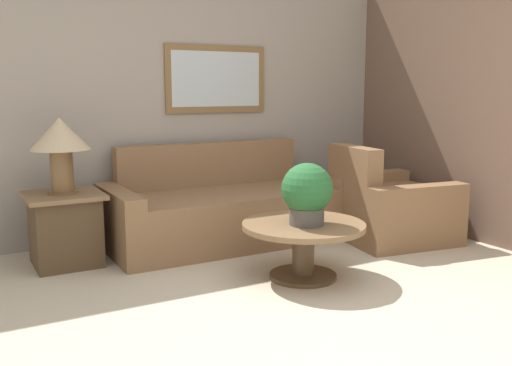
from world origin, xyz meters
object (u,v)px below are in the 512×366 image
at_px(coffee_table, 303,238).
at_px(table_lamp, 60,140).
at_px(armchair, 386,208).
at_px(side_table, 65,228).
at_px(potted_plant_on_table, 307,192).
at_px(couch_main, 226,210).

distance_m(coffee_table, table_lamp, 2.05).
relative_size(armchair, side_table, 2.01).
xyz_separation_m(armchair, coffee_table, (-1.34, -0.58, 0.02)).
bearing_deg(coffee_table, armchair, 23.58).
bearing_deg(side_table, coffee_table, -39.09).
bearing_deg(potted_plant_on_table, armchair, 25.36).
bearing_deg(coffee_table, side_table, 140.91).
distance_m(side_table, potted_plant_on_table, 1.98).
bearing_deg(potted_plant_on_table, coffee_table, 77.86).
distance_m(couch_main, potted_plant_on_table, 1.35).
relative_size(couch_main, side_table, 3.77).
xyz_separation_m(armchair, potted_plant_on_table, (-1.35, -0.64, 0.37)).
relative_size(couch_main, potted_plant_on_table, 4.86).
bearing_deg(couch_main, coffee_table, -88.38).
height_order(side_table, table_lamp, table_lamp).
bearing_deg(side_table, armchair, -12.54).
height_order(coffee_table, table_lamp, table_lamp).
bearing_deg(potted_plant_on_table, couch_main, 91.02).
height_order(coffee_table, side_table, side_table).
distance_m(armchair, table_lamp, 2.98).
xyz_separation_m(coffee_table, table_lamp, (-1.49, 1.21, 0.70)).
xyz_separation_m(side_table, table_lamp, (0.00, 0.00, 0.71)).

